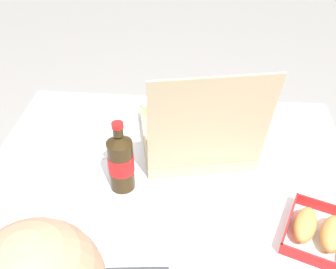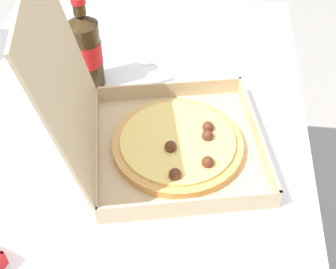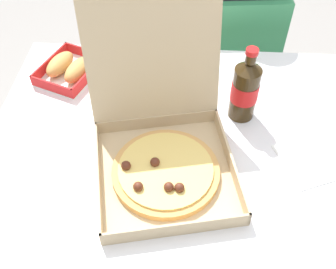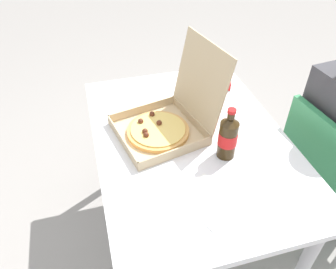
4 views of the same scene
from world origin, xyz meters
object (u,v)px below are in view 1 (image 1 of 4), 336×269
pizza_box_open (197,136)px  cola_bottle (121,161)px  bread_side_box (318,231)px  paper_menu (70,150)px

pizza_box_open → cola_bottle: pizza_box_open is taller
bread_side_box → paper_menu: size_ratio=1.10×
pizza_box_open → bread_side_box: bearing=133.7°
pizza_box_open → bread_side_box: pizza_box_open is taller
cola_bottle → paper_menu: size_ratio=1.07×
bread_side_box → cola_bottle: bearing=-15.1°
pizza_box_open → paper_menu: (0.41, 0.04, -0.05)m
paper_menu → pizza_box_open: bearing=164.0°
bread_side_box → pizza_box_open: bearing=-46.3°
cola_bottle → bread_side_box: bearing=164.9°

